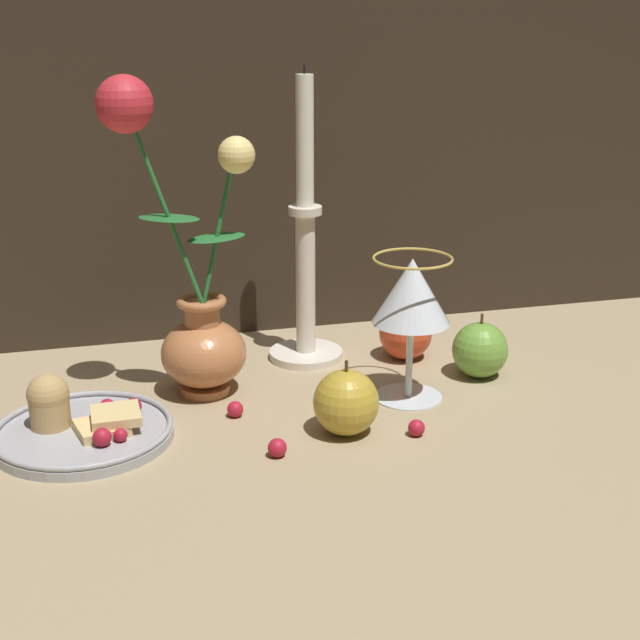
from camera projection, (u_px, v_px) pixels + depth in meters
name	position (u px, v px, depth m)	size (l,w,h in m)	color
ground_plane	(286.00, 409.00, 1.00)	(2.40, 2.40, 0.00)	#9E8966
vase	(193.00, 298.00, 0.99)	(0.16, 0.10, 0.36)	#B77042
plate_with_pastries	(80.00, 425.00, 0.92)	(0.19, 0.19, 0.07)	#A3A3A8
wine_glass	(412.00, 297.00, 0.99)	(0.09, 0.09, 0.17)	silver
candlestick	(306.00, 268.00, 1.11)	(0.09, 0.09, 0.36)	silver
apple_beside_vase	(346.00, 402.00, 0.93)	(0.07, 0.07, 0.08)	#B2932D
apple_near_glass	(480.00, 350.00, 1.08)	(0.07, 0.07, 0.08)	#669938
apple_at_table_edge	(406.00, 333.00, 1.13)	(0.07, 0.07, 0.08)	#D14223
berry_near_plate	(416.00, 428.00, 0.93)	(0.02, 0.02, 0.02)	#AD192D
berry_front_center	(235.00, 409.00, 0.97)	(0.02, 0.02, 0.02)	#AD192D
berry_by_glass_stem	(277.00, 448.00, 0.89)	(0.02, 0.02, 0.02)	#AD192D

